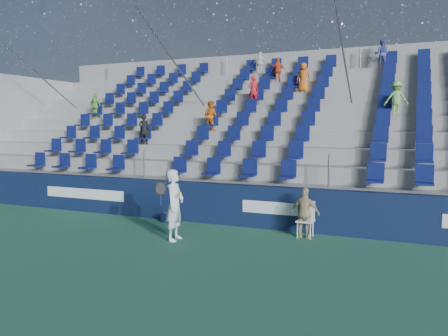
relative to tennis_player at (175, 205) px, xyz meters
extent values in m
plane|color=#2D6A4D|center=(0.38, -0.99, -0.90)|extent=(70.00, 70.00, 0.00)
cube|color=#101C3C|center=(0.38, 2.16, -0.30)|extent=(24.00, 0.30, 1.20)
cube|color=white|center=(-4.62, 2.00, -0.28)|extent=(3.20, 0.02, 0.34)
cube|color=white|center=(1.88, 2.00, -0.28)|extent=(1.60, 0.02, 0.34)
cube|color=gray|center=(0.38, 2.74, -0.30)|extent=(24.00, 0.85, 1.20)
cube|color=gray|center=(0.38, 3.59, -0.05)|extent=(24.00, 0.85, 1.70)
cube|color=gray|center=(0.38, 4.44, 0.20)|extent=(24.00, 0.85, 2.20)
cube|color=gray|center=(0.38, 5.29, 0.45)|extent=(24.00, 0.85, 2.70)
cube|color=gray|center=(0.38, 6.14, 0.70)|extent=(24.00, 0.85, 3.20)
cube|color=gray|center=(0.38, 6.99, 0.95)|extent=(24.00, 0.85, 3.70)
cube|color=gray|center=(0.38, 7.84, 1.20)|extent=(24.00, 0.85, 4.20)
cube|color=gray|center=(0.38, 8.69, 1.45)|extent=(24.00, 0.85, 4.70)
cube|color=gray|center=(0.38, 9.54, 1.70)|extent=(24.00, 0.85, 5.20)
cube|color=gray|center=(0.38, 10.21, 2.20)|extent=(24.00, 0.50, 6.20)
cube|color=gray|center=(-11.47, 6.14, 1.70)|extent=(0.30, 7.65, 5.20)
cube|color=#0C154D|center=(0.38, 2.74, 0.65)|extent=(16.05, 0.50, 0.70)
cube|color=#0C154D|center=(0.38, 3.59, 1.15)|extent=(16.05, 0.50, 0.70)
cube|color=#0C154D|center=(0.38, 4.44, 1.65)|extent=(16.05, 0.50, 0.70)
cube|color=#0C154D|center=(0.38, 5.29, 2.15)|extent=(16.05, 0.50, 0.70)
cube|color=#0C154D|center=(0.38, 6.14, 2.65)|extent=(16.05, 0.50, 0.70)
cube|color=#0C154D|center=(0.38, 6.99, 3.15)|extent=(16.05, 0.50, 0.70)
cube|color=#0C154D|center=(0.38, 7.84, 3.65)|extent=(16.05, 0.50, 0.70)
cube|color=#0C154D|center=(0.38, 8.69, 4.15)|extent=(16.05, 0.50, 0.70)
cube|color=#0C154D|center=(0.38, 9.54, 4.65)|extent=(16.05, 0.50, 0.70)
cylinder|color=gray|center=(-2.62, 6.14, 3.45)|extent=(0.06, 7.68, 4.55)
cylinder|color=gray|center=(3.38, 6.14, 3.45)|extent=(0.06, 7.68, 4.55)
cylinder|color=gray|center=(-9.42, 6.14, 3.45)|extent=(0.06, 7.68, 4.55)
imported|color=white|center=(-0.93, 9.49, 4.80)|extent=(0.61, 0.30, 1.00)
imported|color=#80CF53|center=(-7.40, 6.09, 2.86)|extent=(0.70, 0.39, 1.12)
imported|color=#75B849|center=(4.94, 6.09, 2.87)|extent=(0.77, 0.47, 1.15)
imported|color=#454B99|center=(4.23, 9.49, 4.87)|extent=(0.58, 0.46, 1.15)
imported|color=#C75917|center=(1.45, 7.79, 3.88)|extent=(0.59, 0.39, 1.17)
imported|color=black|center=(-3.76, 4.39, 1.85)|extent=(0.47, 0.38, 1.11)
imported|color=#CF6018|center=(-1.42, 5.24, 2.35)|extent=(0.60, 0.49, 1.11)
imported|color=#E94F1B|center=(0.16, 8.64, 4.32)|extent=(0.64, 0.35, 1.04)
imported|color=red|center=(-0.34, 6.94, 3.37)|extent=(0.48, 0.39, 1.14)
imported|color=silver|center=(0.00, 0.00, 0.00)|extent=(0.49, 0.70, 1.80)
cylinder|color=navy|center=(-0.25, -0.25, 0.14)|extent=(0.03, 0.03, 0.28)
torus|color=black|center=(-0.25, -0.25, 0.44)|extent=(0.30, 0.17, 0.28)
plane|color=#262626|center=(-0.25, -0.25, 0.44)|extent=(0.30, 0.16, 0.29)
sphere|color=yellow|center=(0.25, -0.20, 0.30)|extent=(0.07, 0.07, 0.07)
sphere|color=yellow|center=(0.25, -0.14, 0.33)|extent=(0.07, 0.07, 0.07)
cube|color=white|center=(2.99, 1.56, -0.47)|extent=(0.44, 0.44, 0.04)
cube|color=white|center=(2.99, 1.76, -0.22)|extent=(0.41, 0.07, 0.51)
cylinder|color=white|center=(2.82, 1.40, -0.70)|extent=(0.03, 0.03, 0.41)
cylinder|color=white|center=(3.15, 1.40, -0.70)|extent=(0.03, 0.03, 0.41)
cylinder|color=white|center=(2.82, 1.73, -0.70)|extent=(0.03, 0.03, 0.41)
cylinder|color=white|center=(3.15, 1.73, -0.70)|extent=(0.03, 0.03, 0.41)
imported|color=tan|center=(2.99, 1.51, -0.25)|extent=(0.80, 0.42, 1.31)
cube|color=#0E1336|center=(-1.12, 1.76, -0.76)|extent=(0.56, 0.40, 0.29)
cube|color=#1E662D|center=(-1.12, 1.76, -0.69)|extent=(0.45, 0.29, 0.17)
camera|label=1|loc=(5.40, -9.49, 1.98)|focal=35.00mm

